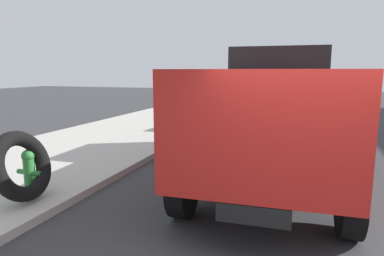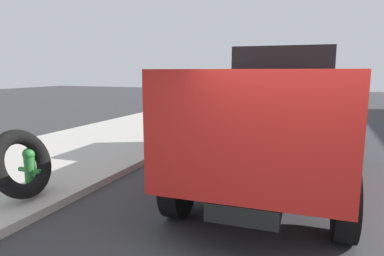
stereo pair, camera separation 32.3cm
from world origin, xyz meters
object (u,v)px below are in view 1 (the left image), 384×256
at_px(dump_truck_red, 273,107).
at_px(dump_truck_blue, 284,87).
at_px(fire_hydrant, 30,171).
at_px(dump_truck_gray, 296,81).
at_px(dump_truck_orange, 293,79).
at_px(loose_tire, 21,166).

xyz_separation_m(dump_truck_red, dump_truck_blue, (8.96, 0.33, 0.00)).
distance_m(fire_hydrant, dump_truck_gray, 23.37).
bearing_deg(dump_truck_blue, dump_truck_red, -177.90).
bearing_deg(dump_truck_red, dump_truck_orange, 1.24).
height_order(dump_truck_gray, dump_truck_orange, same).
height_order(fire_hydrant, dump_truck_gray, dump_truck_gray).
distance_m(dump_truck_red, dump_truck_blue, 8.97).
relative_size(loose_tire, dump_truck_orange, 0.18).
height_order(loose_tire, dump_truck_red, dump_truck_red).
distance_m(dump_truck_blue, dump_truck_orange, 17.92).
bearing_deg(dump_truck_red, dump_truck_blue, 2.10).
bearing_deg(loose_tire, dump_truck_orange, -6.23).
bearing_deg(fire_hydrant, dump_truck_gray, -9.55).
bearing_deg(dump_truck_red, dump_truck_gray, 0.34).
bearing_deg(fire_hydrant, dump_truck_red, -54.09).
bearing_deg(dump_truck_orange, dump_truck_red, -178.76).
relative_size(dump_truck_red, dump_truck_gray, 1.01).
relative_size(fire_hydrant, dump_truck_orange, 0.12).
distance_m(loose_tire, dump_truck_orange, 30.25).
height_order(loose_tire, dump_truck_blue, dump_truck_blue).
bearing_deg(loose_tire, dump_truck_gray, -9.13).
xyz_separation_m(fire_hydrant, loose_tire, (-0.29, -0.13, 0.18)).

